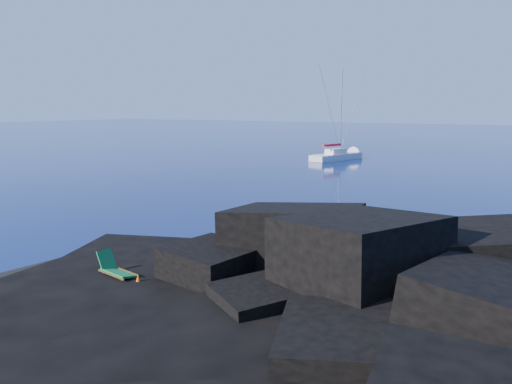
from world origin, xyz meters
TOP-DOWN VIEW (x-y plane):
  - ground at (0.00, 0.00)m, footprint 400.00×400.00m
  - headland at (13.00, 3.00)m, footprint 24.00×24.00m
  - beach at (4.50, 0.50)m, footprint 9.08×6.86m
  - surf_foam at (5.00, 5.00)m, footprint 10.00×8.00m
  - sailboat at (-7.03, 50.09)m, footprint 5.23×11.77m
  - deck_chair at (4.96, 1.20)m, footprint 1.84×1.03m
  - towel at (4.74, 1.47)m, footprint 2.30×1.44m
  - sunbather at (4.74, 1.47)m, footprint 2.08×0.92m
  - marker_cone at (6.09, 1.12)m, footprint 0.43×0.43m

SIDE VIEW (x-z plane):
  - ground at x=0.00m, z-range 0.00..0.00m
  - headland at x=13.00m, z-range -1.80..1.80m
  - beach at x=4.50m, z-range -0.35..0.35m
  - surf_foam at x=5.00m, z-range -0.03..0.03m
  - sailboat at x=-7.03m, z-range -6.05..6.05m
  - towel at x=4.74m, z-range 0.35..0.41m
  - sunbather at x=4.74m, z-range 0.41..0.68m
  - marker_cone at x=6.09m, z-range 0.35..0.88m
  - deck_chair at x=4.96m, z-range 0.35..1.55m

